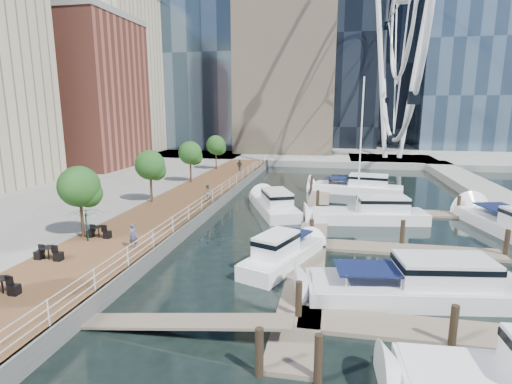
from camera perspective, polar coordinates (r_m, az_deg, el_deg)
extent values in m
plane|color=black|center=(20.63, -2.03, -14.31)|extent=(520.00, 520.00, 0.00)
cube|color=brown|center=(36.61, -10.54, -1.97)|extent=(6.00, 60.00, 1.00)
cube|color=#595954|center=(35.64, -6.04, -2.21)|extent=(0.25, 60.00, 1.00)
cube|color=gray|center=(120.43, 9.01, 7.55)|extent=(200.00, 114.00, 1.00)
cube|color=gray|center=(42.07, 32.72, -1.88)|extent=(4.00, 60.00, 1.00)
cube|color=gray|center=(71.24, 18.83, 4.23)|extent=(14.00, 12.00, 1.00)
cube|color=#6D6051|center=(29.47, 8.12, -6.07)|extent=(2.00, 32.00, 0.20)
cube|color=#6D6051|center=(19.00, 25.33, -17.63)|extent=(12.00, 2.00, 0.20)
cube|color=#6D6051|center=(27.96, 20.38, -7.71)|extent=(12.00, 2.00, 0.20)
cube|color=#6D6051|center=(37.45, 17.99, -2.67)|extent=(12.00, 2.00, 0.20)
cube|color=brown|center=(62.32, -22.93, 12.64)|extent=(12.00, 14.00, 20.00)
cube|color=#BCAD8E|center=(79.27, -20.32, 15.36)|extent=(14.00, 16.00, 28.00)
cylinder|color=white|center=(70.60, 17.49, 15.25)|extent=(0.80, 0.80, 26.00)
cylinder|color=white|center=(71.29, 21.63, 14.94)|extent=(0.80, 0.80, 26.00)
cylinder|color=#3F2B1C|center=(27.88, -23.60, -3.50)|extent=(0.20, 0.20, 2.40)
sphere|color=#265B1E|center=(27.44, -23.95, 0.74)|extent=(2.60, 2.60, 2.60)
cylinder|color=#3F2B1C|center=(36.31, -14.74, 0.47)|extent=(0.20, 0.20, 2.40)
sphere|color=#265B1E|center=(35.97, -14.91, 3.75)|extent=(2.60, 2.60, 2.60)
cylinder|color=#3F2B1C|center=(45.38, -9.31, 2.91)|extent=(0.20, 0.20, 2.40)
sphere|color=#265B1E|center=(45.11, -9.40, 5.54)|extent=(2.60, 2.60, 2.60)
cylinder|color=#3F2B1C|center=(54.77, -5.71, 4.51)|extent=(0.20, 0.20, 2.40)
sphere|color=#265B1E|center=(54.55, -5.75, 6.69)|extent=(2.60, 2.60, 2.60)
imported|color=#474C5F|center=(24.64, -17.11, -6.03)|extent=(0.64, 0.66, 1.52)
imported|color=gray|center=(35.46, -6.97, -0.13)|extent=(0.91, 0.99, 1.62)
imported|color=#2E323A|center=(53.00, -2.36, 3.84)|extent=(0.97, 0.69, 1.53)
imported|color=#0F3A1E|center=(26.86, -23.10, -4.35)|extent=(3.02, 3.04, 2.10)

